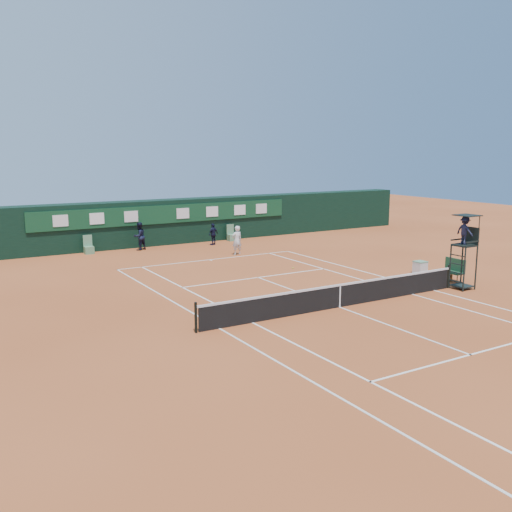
% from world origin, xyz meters
% --- Properties ---
extents(ground, '(90.00, 90.00, 0.00)m').
position_xyz_m(ground, '(0.00, 0.00, 0.00)').
color(ground, '#B4562A').
rests_on(ground, ground).
extents(court_lines, '(11.05, 23.85, 0.01)m').
position_xyz_m(court_lines, '(0.00, 0.00, 0.01)').
color(court_lines, silver).
rests_on(court_lines, ground).
extents(tennis_net, '(12.90, 0.10, 1.10)m').
position_xyz_m(tennis_net, '(0.00, 0.00, 0.51)').
color(tennis_net, black).
rests_on(tennis_net, ground).
extents(back_wall, '(40.00, 1.65, 3.00)m').
position_xyz_m(back_wall, '(0.00, 18.74, 1.51)').
color(back_wall, black).
rests_on(back_wall, ground).
extents(linesman_chair_left, '(0.55, 0.50, 1.15)m').
position_xyz_m(linesman_chair_left, '(-5.50, 17.48, 0.32)').
color(linesman_chair_left, '#57855C').
rests_on(linesman_chair_left, ground).
extents(linesman_chair_right, '(0.55, 0.50, 1.15)m').
position_xyz_m(linesman_chair_right, '(4.50, 17.48, 0.32)').
color(linesman_chair_right, '#5A8A65').
rests_on(linesman_chair_right, ground).
extents(umpire_chair, '(0.96, 0.95, 3.42)m').
position_xyz_m(umpire_chair, '(6.82, -0.43, 2.46)').
color(umpire_chair, black).
rests_on(umpire_chair, ground).
extents(player_bench, '(0.56, 1.20, 1.10)m').
position_xyz_m(player_bench, '(7.79, 0.91, 0.60)').
color(player_bench, '#173B22').
rests_on(player_bench, ground).
extents(tennis_bag, '(0.57, 0.94, 0.33)m').
position_xyz_m(tennis_bag, '(7.41, 1.21, 0.16)').
color(tennis_bag, black).
rests_on(tennis_bag, ground).
extents(cooler, '(0.57, 0.57, 0.65)m').
position_xyz_m(cooler, '(7.72, 2.94, 0.33)').
color(cooler, silver).
rests_on(cooler, ground).
extents(tennis_ball, '(0.07, 0.07, 0.07)m').
position_xyz_m(tennis_ball, '(2.75, 7.31, 0.04)').
color(tennis_ball, '#C2D230').
rests_on(tennis_ball, ground).
extents(player, '(0.66, 0.44, 1.78)m').
position_xyz_m(player, '(2.17, 12.49, 0.89)').
color(player, silver).
rests_on(player, ground).
extents(ball_kid_left, '(1.06, 0.96, 1.78)m').
position_xyz_m(ball_kid_left, '(-2.36, 17.15, 0.89)').
color(ball_kid_left, black).
rests_on(ball_kid_left, ground).
extents(ball_kid_right, '(0.93, 0.67, 1.46)m').
position_xyz_m(ball_kid_right, '(2.60, 16.54, 0.73)').
color(ball_kid_right, black).
rests_on(ball_kid_right, ground).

